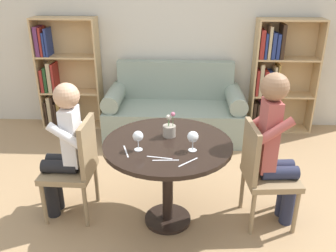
{
  "coord_description": "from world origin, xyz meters",
  "views": [
    {
      "loc": [
        0.13,
        -2.51,
        2.01
      ],
      "look_at": [
        0.0,
        0.05,
        0.88
      ],
      "focal_mm": 38.0,
      "sensor_mm": 36.0,
      "label": 1
    }
  ],
  "objects_px": {
    "person_right": "(276,146)",
    "wine_glass_left": "(138,137)",
    "couch": "(175,112)",
    "wine_glass_right": "(193,137)",
    "chair_right": "(263,171)",
    "person_left": "(64,148)",
    "bookshelf_right": "(275,77)",
    "bookshelf_left": "(63,79)",
    "chair_left": "(76,164)",
    "flower_vase": "(169,129)"
  },
  "relations": [
    {
      "from": "wine_glass_left",
      "to": "wine_glass_right",
      "type": "distance_m",
      "value": 0.41
    },
    {
      "from": "bookshelf_right",
      "to": "wine_glass_right",
      "type": "distance_m",
      "value": 2.44
    },
    {
      "from": "chair_left",
      "to": "person_left",
      "type": "distance_m",
      "value": 0.18
    },
    {
      "from": "chair_left",
      "to": "person_left",
      "type": "xyz_separation_m",
      "value": [
        -0.09,
        0.0,
        0.16
      ]
    },
    {
      "from": "bookshelf_right",
      "to": "chair_right",
      "type": "xyz_separation_m",
      "value": [
        -0.52,
        -2.0,
        -0.23
      ]
    },
    {
      "from": "couch",
      "to": "wine_glass_right",
      "type": "bearing_deg",
      "value": -84.19
    },
    {
      "from": "chair_left",
      "to": "flower_vase",
      "type": "relative_size",
      "value": 4.22
    },
    {
      "from": "chair_right",
      "to": "flower_vase",
      "type": "bearing_deg",
      "value": 79.64
    },
    {
      "from": "couch",
      "to": "person_left",
      "type": "bearing_deg",
      "value": -117.06
    },
    {
      "from": "bookshelf_right",
      "to": "wine_glass_right",
      "type": "bearing_deg",
      "value": -117.04
    },
    {
      "from": "wine_glass_right",
      "to": "bookshelf_left",
      "type": "bearing_deg",
      "value": 128.16
    },
    {
      "from": "chair_right",
      "to": "wine_glass_left",
      "type": "relative_size",
      "value": 5.81
    },
    {
      "from": "wine_glass_left",
      "to": "couch",
      "type": "bearing_deg",
      "value": 83.59
    },
    {
      "from": "chair_left",
      "to": "flower_vase",
      "type": "xyz_separation_m",
      "value": [
        0.79,
        0.05,
        0.33
      ]
    },
    {
      "from": "chair_right",
      "to": "person_left",
      "type": "bearing_deg",
      "value": 83.84
    },
    {
      "from": "chair_right",
      "to": "wine_glass_left",
      "type": "distance_m",
      "value": 1.08
    },
    {
      "from": "bookshelf_left",
      "to": "wine_glass_right",
      "type": "bearing_deg",
      "value": -51.84
    },
    {
      "from": "wine_glass_right",
      "to": "flower_vase",
      "type": "relative_size",
      "value": 0.73
    },
    {
      "from": "wine_glass_left",
      "to": "flower_vase",
      "type": "xyz_separation_m",
      "value": [
        0.22,
        0.25,
        -0.05
      ]
    },
    {
      "from": "couch",
      "to": "wine_glass_left",
      "type": "distance_m",
      "value": 2.01
    },
    {
      "from": "wine_glass_left",
      "to": "wine_glass_right",
      "type": "relative_size",
      "value": 0.99
    },
    {
      "from": "person_right",
      "to": "wine_glass_right",
      "type": "xyz_separation_m",
      "value": [
        -0.67,
        -0.19,
        0.15
      ]
    },
    {
      "from": "couch",
      "to": "bookshelf_right",
      "type": "height_order",
      "value": "bookshelf_right"
    },
    {
      "from": "wine_glass_left",
      "to": "flower_vase",
      "type": "height_order",
      "value": "flower_vase"
    },
    {
      "from": "couch",
      "to": "wine_glass_left",
      "type": "bearing_deg",
      "value": -96.41
    },
    {
      "from": "bookshelf_right",
      "to": "flower_vase",
      "type": "relative_size",
      "value": 6.88
    },
    {
      "from": "bookshelf_right",
      "to": "chair_right",
      "type": "relative_size",
      "value": 1.63
    },
    {
      "from": "chair_right",
      "to": "wine_glass_left",
      "type": "height_order",
      "value": "wine_glass_left"
    },
    {
      "from": "chair_right",
      "to": "flower_vase",
      "type": "height_order",
      "value": "flower_vase"
    },
    {
      "from": "couch",
      "to": "chair_right",
      "type": "relative_size",
      "value": 1.94
    },
    {
      "from": "bookshelf_left",
      "to": "chair_right",
      "type": "xyz_separation_m",
      "value": [
        2.3,
        -2.0,
        -0.16
      ]
    },
    {
      "from": "bookshelf_left",
      "to": "flower_vase",
      "type": "bearing_deg",
      "value": -51.75
    },
    {
      "from": "couch",
      "to": "bookshelf_left",
      "type": "height_order",
      "value": "bookshelf_left"
    },
    {
      "from": "wine_glass_right",
      "to": "flower_vase",
      "type": "distance_m",
      "value": 0.31
    },
    {
      "from": "couch",
      "to": "bookshelf_right",
      "type": "relative_size",
      "value": 1.19
    },
    {
      "from": "bookshelf_right",
      "to": "flower_vase",
      "type": "bearing_deg",
      "value": -123.89
    },
    {
      "from": "wine_glass_left",
      "to": "chair_right",
      "type": "bearing_deg",
      "value": 10.52
    },
    {
      "from": "person_left",
      "to": "flower_vase",
      "type": "relative_size",
      "value": 5.68
    },
    {
      "from": "person_right",
      "to": "wine_glass_left",
      "type": "distance_m",
      "value": 1.11
    },
    {
      "from": "chair_right",
      "to": "person_right",
      "type": "bearing_deg",
      "value": -86.24
    },
    {
      "from": "person_right",
      "to": "wine_glass_right",
      "type": "bearing_deg",
      "value": 100.36
    },
    {
      "from": "bookshelf_right",
      "to": "wine_glass_left",
      "type": "relative_size",
      "value": 9.48
    },
    {
      "from": "chair_left",
      "to": "wine_glass_left",
      "type": "height_order",
      "value": "wine_glass_left"
    },
    {
      "from": "bookshelf_left",
      "to": "bookshelf_right",
      "type": "bearing_deg",
      "value": -0.05
    },
    {
      "from": "person_right",
      "to": "flower_vase",
      "type": "distance_m",
      "value": 0.87
    },
    {
      "from": "chair_right",
      "to": "person_right",
      "type": "relative_size",
      "value": 0.68
    },
    {
      "from": "chair_left",
      "to": "wine_glass_right",
      "type": "relative_size",
      "value": 5.75
    },
    {
      "from": "couch",
      "to": "person_right",
      "type": "relative_size",
      "value": 1.32
    },
    {
      "from": "couch",
      "to": "person_right",
      "type": "distance_m",
      "value": 1.97
    },
    {
      "from": "person_left",
      "to": "flower_vase",
      "type": "bearing_deg",
      "value": 94.16
    }
  ]
}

